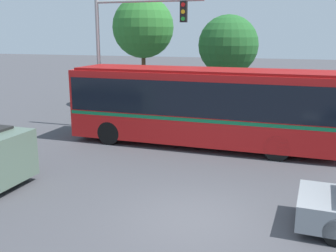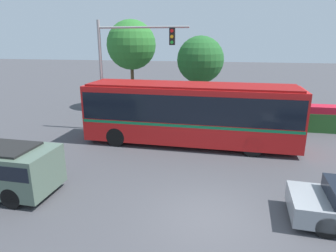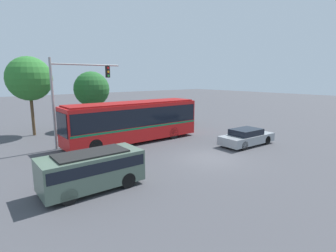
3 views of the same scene
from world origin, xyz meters
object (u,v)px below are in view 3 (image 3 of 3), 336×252
(traffic_light_pole, at_px, (71,90))
(street_tree_left, at_px, (29,79))
(sedan_foreground, at_px, (247,137))
(suv_left_lane, at_px, (92,168))
(city_bus, at_px, (133,119))
(street_tree_centre, at_px, (92,89))

(traffic_light_pole, bearing_deg, street_tree_left, 102.84)
(sedan_foreground, relative_size, suv_left_lane, 1.01)
(sedan_foreground, distance_m, street_tree_left, 18.99)
(suv_left_lane, xyz_separation_m, traffic_light_pole, (2.13, 8.18, 3.23))
(city_bus, xyz_separation_m, suv_left_lane, (-6.35, -6.58, -0.80))
(city_bus, relative_size, suv_left_lane, 2.39)
(sedan_foreground, distance_m, suv_left_lane, 12.57)
(sedan_foreground, xyz_separation_m, street_tree_centre, (-6.40, 13.74, 3.35))
(city_bus, distance_m, traffic_light_pole, 5.13)
(city_bus, distance_m, street_tree_left, 10.14)
(city_bus, height_order, street_tree_centre, street_tree_centre)
(city_bus, height_order, traffic_light_pole, traffic_light_pole)
(street_tree_centre, bearing_deg, suv_left_lane, -113.81)
(traffic_light_pole, distance_m, street_tree_left, 6.41)
(city_bus, xyz_separation_m, sedan_foreground, (6.22, -6.36, -1.22))
(street_tree_left, bearing_deg, traffic_light_pole, -77.16)
(sedan_foreground, xyz_separation_m, suv_left_lane, (-12.56, -0.22, 0.42))
(sedan_foreground, height_order, street_tree_centre, street_tree_centre)
(street_tree_centre, bearing_deg, city_bus, -88.55)
(suv_left_lane, xyz_separation_m, street_tree_centre, (6.16, 13.96, 2.93))
(city_bus, bearing_deg, street_tree_left, -53.35)
(traffic_light_pole, relative_size, street_tree_left, 0.94)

